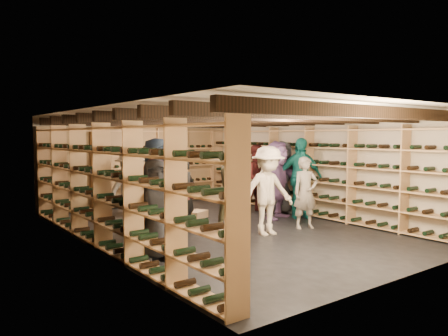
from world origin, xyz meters
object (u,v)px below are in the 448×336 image
at_px(person_1, 185,195).
at_px(person_6, 157,186).
at_px(crate_stack_left, 135,197).
at_px(person_10, 160,190).
at_px(person_9, 131,191).
at_px(person_12, 282,178).
at_px(person_4, 300,178).
at_px(person_11, 277,180).
at_px(person_0, 156,209).
at_px(person_3, 268,191).
at_px(person_2, 236,188).
at_px(person_8, 258,179).
at_px(person_7, 306,193).
at_px(crate_loose, 197,214).
at_px(person_5, 156,204).
at_px(crate_stack_right, 178,209).

relative_size(person_1, person_6, 0.81).
bearing_deg(crate_stack_left, person_10, -94.99).
bearing_deg(person_9, person_12, -14.36).
xyz_separation_m(crate_stack_left, person_12, (2.95, -2.06, 0.48)).
bearing_deg(person_10, person_9, -145.13).
relative_size(person_4, person_11, 1.04).
xyz_separation_m(crate_stack_left, person_4, (2.95, -2.67, 0.52)).
distance_m(person_0, person_9, 2.07).
xyz_separation_m(person_3, person_9, (-2.04, 1.79, -0.04)).
xyz_separation_m(crate_stack_left, person_6, (-0.56, -2.20, 0.52)).
height_order(person_3, person_9, person_3).
relative_size(person_2, person_12, 1.02).
xyz_separation_m(crate_stack_left, person_8, (2.64, -1.55, 0.43)).
height_order(person_4, person_9, person_4).
distance_m(person_0, person_2, 2.09).
xyz_separation_m(crate_stack_left, person_0, (-1.41, -3.79, 0.36)).
height_order(person_0, person_12, person_12).
relative_size(person_4, person_10, 1.22).
distance_m(person_7, person_9, 3.57).
bearing_deg(crate_loose, person_10, -166.45).
relative_size(person_0, person_11, 0.87).
bearing_deg(person_5, person_1, 24.26).
height_order(crate_stack_right, person_3, person_3).
bearing_deg(crate_stack_left, person_5, -109.13).
height_order(person_2, person_12, person_2).
height_order(person_6, person_8, person_6).
distance_m(crate_loose, person_1, 1.73).
bearing_deg(person_2, person_9, 134.43).
distance_m(person_0, person_5, 0.55).
xyz_separation_m(person_1, person_3, (1.21, -1.07, 0.11)).
height_order(person_0, person_4, person_4).
relative_size(person_5, person_7, 1.05).
bearing_deg(person_10, person_0, -101.14).
relative_size(person_5, person_8, 0.92).
height_order(person_3, person_8, person_3).
height_order(person_0, person_11, person_11).
bearing_deg(person_4, person_0, -140.68).
bearing_deg(person_0, crate_stack_right, 68.20).
bearing_deg(crate_loose, person_8, -9.14).
height_order(crate_stack_right, person_1, person_1).
height_order(crate_loose, person_7, person_7).
relative_size(crate_stack_right, person_5, 0.34).
relative_size(crate_loose, person_9, 0.30).
bearing_deg(person_10, person_6, -104.50).
xyz_separation_m(person_2, person_8, (2.03, 1.69, -0.06)).
distance_m(person_0, person_11, 4.10).
relative_size(person_5, person_6, 0.83).
bearing_deg(crate_stack_right, person_7, -53.26).
relative_size(person_2, person_9, 1.11).
bearing_deg(person_9, person_5, -109.06).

